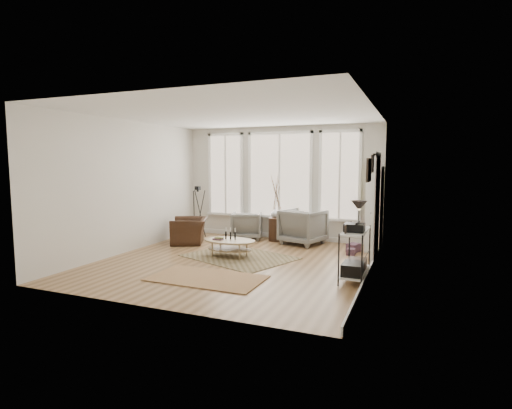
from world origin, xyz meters
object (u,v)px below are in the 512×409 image
at_px(armchair_left, 247,225).
at_px(coffee_table, 229,243).
at_px(side_table, 276,210).
at_px(armchair_right, 303,227).
at_px(bookcase, 374,208).
at_px(low_shelf, 355,249).
at_px(accent_chair, 189,231).

bearing_deg(armchair_left, coffee_table, 84.94).
distance_m(coffee_table, side_table, 2.10).
relative_size(armchair_left, side_table, 0.47).
relative_size(coffee_table, armchair_right, 1.21).
xyz_separation_m(coffee_table, armchair_right, (1.08, 1.87, 0.15)).
distance_m(armchair_right, side_table, 0.83).
height_order(bookcase, low_shelf, bookcase).
bearing_deg(accent_chair, coffee_table, 34.13).
xyz_separation_m(low_shelf, armchair_left, (-3.13, 2.62, -0.16)).
bearing_deg(side_table, low_shelf, -48.58).
bearing_deg(bookcase, side_table, 177.05).
height_order(armchair_left, armchair_right, armchair_right).
xyz_separation_m(bookcase, low_shelf, (-0.06, -2.52, -0.44)).
relative_size(low_shelf, armchair_left, 1.68).
height_order(bookcase, armchair_right, bookcase).
relative_size(armchair_right, accent_chair, 0.99).
bearing_deg(armchair_left, armchair_right, 158.28).
xyz_separation_m(bookcase, side_table, (-2.39, 0.12, -0.16)).
height_order(bookcase, side_table, bookcase).
relative_size(low_shelf, side_table, 0.79).
bearing_deg(low_shelf, armchair_left, 140.12).
xyz_separation_m(armchair_left, accent_chair, (-1.09, -1.04, -0.05)).
height_order(low_shelf, coffee_table, low_shelf).
distance_m(side_table, accent_chair, 2.23).
bearing_deg(low_shelf, armchair_right, 122.49).
relative_size(armchair_right, side_table, 0.57).
xyz_separation_m(bookcase, accent_chair, (-4.28, -0.94, -0.65)).
height_order(armchair_left, accent_chair, armchair_left).
xyz_separation_m(armchair_left, armchair_right, (1.53, -0.10, 0.07)).
height_order(coffee_table, side_table, side_table).
bearing_deg(coffee_table, armchair_left, 102.74).
bearing_deg(side_table, coffee_table, -99.94).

